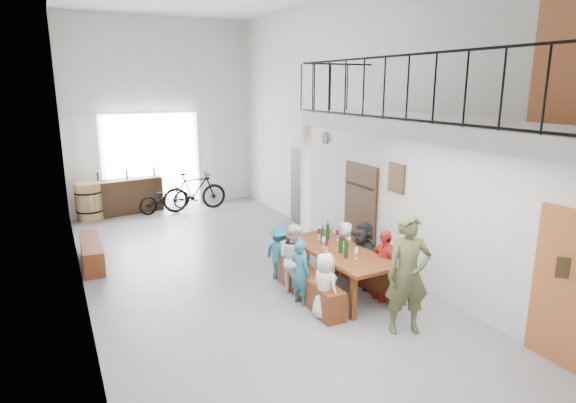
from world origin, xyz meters
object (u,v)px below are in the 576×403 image
tasting_table (339,254)px  bicycle_near (165,198)px  host_standing (408,275)px  oak_barrel (89,201)px  side_bench (92,253)px  bench_inner (307,285)px  serving_counter (129,196)px

tasting_table → bicycle_near: bearing=100.0°
host_standing → bicycle_near: bearing=122.3°
oak_barrel → bicycle_near: size_ratio=0.64×
side_bench → oak_barrel: size_ratio=1.72×
tasting_table → bench_inner: (-0.62, 0.01, -0.46)m
bicycle_near → host_standing: bearing=173.6°
side_bench → bicycle_near: bicycle_near is taller
tasting_table → serving_counter: serving_counter is taller
host_standing → bicycle_near: (-1.66, 8.62, -0.48)m
bicycle_near → serving_counter: bearing=52.3°
bench_inner → side_bench: side_bench is taller
bench_inner → host_standing: bearing=-62.8°
oak_barrel → host_standing: (3.70, -8.70, 0.39)m
bench_inner → bicycle_near: (-0.90, 6.95, 0.18)m
oak_barrel → serving_counter: size_ratio=0.55×
side_bench → serving_counter: 4.15m
bench_inner → oak_barrel: 7.63m
tasting_table → oak_barrel: oak_barrel is taller
bench_inner → serving_counter: bearing=106.9°
oak_barrel → bicycle_near: oak_barrel is taller
side_bench → oak_barrel: oak_barrel is taller
side_bench → bicycle_near: bearing=57.2°
bench_inner → host_standing: (0.76, -1.67, 0.66)m
bicycle_near → tasting_table: bearing=175.0°
oak_barrel → serving_counter: (1.08, 0.27, -0.02)m
bench_inner → serving_counter: serving_counter is taller
bench_inner → serving_counter: (-1.86, 7.31, 0.25)m
side_bench → oak_barrel: bearing=86.0°
oak_barrel → bicycle_near: (2.04, -0.08, -0.09)m
host_standing → bicycle_near: 8.79m
oak_barrel → side_bench: bearing=-94.0°
tasting_table → serving_counter: size_ratio=1.24×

